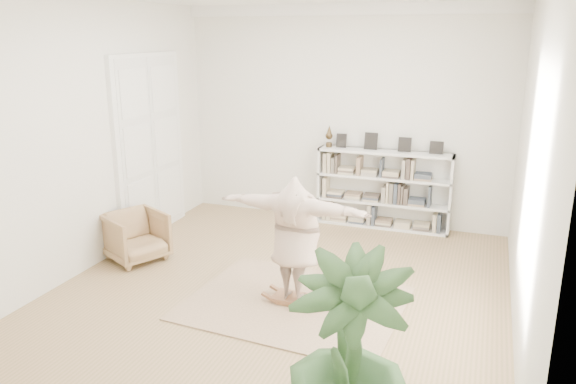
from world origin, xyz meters
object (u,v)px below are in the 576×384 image
at_px(armchair, 136,236).
at_px(houseplant, 348,360).
at_px(bookshelf, 383,190).
at_px(person, 295,235).
at_px(rocker_board, 295,298).

xyz_separation_m(armchair, houseplant, (3.78, -2.75, 0.47)).
relative_size(bookshelf, person, 1.19).
distance_m(armchair, person, 2.70).
xyz_separation_m(bookshelf, person, (-0.45, -3.16, 0.25)).
distance_m(bookshelf, houseplant, 5.42).
relative_size(bookshelf, armchair, 2.85).
height_order(rocker_board, houseplant, houseplant).
height_order(armchair, person, person).
distance_m(rocker_board, person, 0.81).
xyz_separation_m(armchair, rocker_board, (2.59, -0.54, -0.28)).
bearing_deg(person, bookshelf, -94.03).
bearing_deg(armchair, rocker_board, -74.50).
bearing_deg(rocker_board, person, 0.00).
bearing_deg(bookshelf, rocker_board, -98.14).
height_order(person, houseplant, houseplant).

